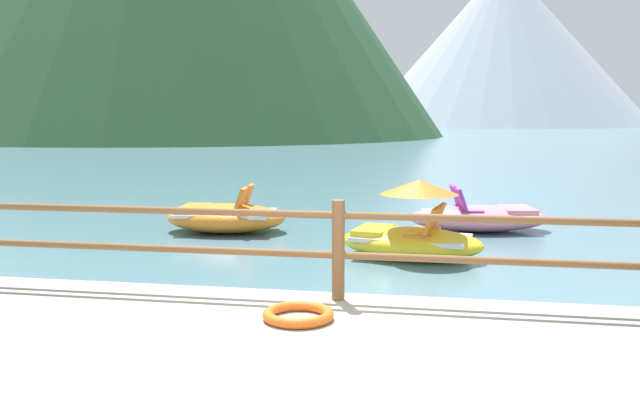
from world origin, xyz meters
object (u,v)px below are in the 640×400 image
object	(u,v)px
pedal_boat_1	(479,217)
pedal_boat_2	(412,232)
pedal_boat_3	(225,217)
life_ring	(298,314)

from	to	relation	value
pedal_boat_1	pedal_boat_2	world-z (taller)	pedal_boat_2
pedal_boat_1	pedal_boat_3	world-z (taller)	pedal_boat_3
pedal_boat_2	pedal_boat_3	distance (m)	3.84
pedal_boat_1	pedal_boat_2	xyz separation A→B (m)	(-1.13, -2.60, 0.14)
life_ring	pedal_boat_2	size ratio (longest dim) A/B	0.26
life_ring	pedal_boat_2	distance (m)	4.65
pedal_boat_1	pedal_boat_3	xyz separation A→B (m)	(-4.59, -0.95, 0.02)
pedal_boat_2	pedal_boat_3	size ratio (longest dim) A/B	1.03
pedal_boat_1	pedal_boat_3	size ratio (longest dim) A/B	1.20
life_ring	pedal_boat_3	xyz separation A→B (m)	(-2.70, 6.24, -0.17)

